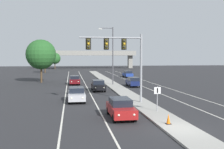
% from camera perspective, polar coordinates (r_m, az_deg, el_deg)
% --- Properties ---
extents(ground_plane, '(260.00, 260.00, 0.00)m').
position_cam_1_polar(ground_plane, '(18.68, 14.63, -11.67)').
color(ground_plane, '#28282B').
extents(median_island, '(2.40, 110.00, 0.15)m').
position_cam_1_polar(median_island, '(35.57, 2.96, -4.06)').
color(median_island, '#9E9B93').
rests_on(median_island, ground).
extents(lane_stripe_oncoming_center, '(0.14, 100.00, 0.01)m').
position_cam_1_polar(lane_stripe_oncoming_center, '(41.86, -5.34, -2.99)').
color(lane_stripe_oncoming_center, silver).
rests_on(lane_stripe_oncoming_center, ground).
extents(lane_stripe_receding_center, '(0.14, 100.00, 0.01)m').
position_cam_1_polar(lane_stripe_receding_center, '(43.46, 7.14, -2.75)').
color(lane_stripe_receding_center, silver).
rests_on(lane_stripe_receding_center, ground).
extents(edge_stripe_left, '(0.14, 100.00, 0.01)m').
position_cam_1_polar(edge_stripe_left, '(41.78, -9.87, -3.04)').
color(edge_stripe_left, silver).
rests_on(edge_stripe_left, ground).
extents(edge_stripe_right, '(0.14, 100.00, 0.01)m').
position_cam_1_polar(edge_stripe_right, '(44.48, 11.23, -2.64)').
color(edge_stripe_right, silver).
rests_on(edge_stripe_right, ground).
extents(overhead_signal_mast, '(6.61, 0.44, 7.20)m').
position_cam_1_polar(overhead_signal_mast, '(27.43, 1.81, 4.84)').
color(overhead_signal_mast, gray).
rests_on(overhead_signal_mast, median_island).
extents(median_sign_post, '(0.60, 0.10, 2.20)m').
position_cam_1_polar(median_sign_post, '(23.62, 9.81, -4.43)').
color(median_sign_post, gray).
rests_on(median_sign_post, median_island).
extents(street_lamp_median, '(2.58, 0.28, 10.00)m').
position_cam_1_polar(street_lamp_median, '(45.95, -0.09, 4.87)').
color(street_lamp_median, '#4C4C51').
rests_on(street_lamp_median, median_island).
extents(car_oncoming_red, '(1.83, 4.47, 1.58)m').
position_cam_1_polar(car_oncoming_red, '(21.55, 1.88, -7.24)').
color(car_oncoming_red, maroon).
rests_on(car_oncoming_red, ground).
extents(car_oncoming_silver, '(1.84, 4.48, 1.58)m').
position_cam_1_polar(car_oncoming_silver, '(29.53, -7.71, -4.26)').
color(car_oncoming_silver, '#B7B7BC').
rests_on(car_oncoming_silver, ground).
extents(car_oncoming_black, '(1.85, 4.48, 1.58)m').
position_cam_1_polar(car_oncoming_black, '(38.45, -3.01, -2.35)').
color(car_oncoming_black, black).
rests_on(car_oncoming_black, ground).
extents(car_oncoming_darkred, '(1.84, 4.48, 1.58)m').
position_cam_1_polar(car_oncoming_darkred, '(47.72, -8.12, -1.19)').
color(car_oncoming_darkred, '#5B0F14').
rests_on(car_oncoming_darkred, ground).
extents(car_receding_navy, '(1.89, 4.50, 1.58)m').
position_cam_1_polar(car_receding_navy, '(44.13, 4.64, -1.57)').
color(car_receding_navy, '#141E4C').
rests_on(car_receding_navy, ground).
extents(car_receding_blue, '(1.88, 4.49, 1.58)m').
position_cam_1_polar(car_receding_blue, '(64.18, 3.43, 0.12)').
color(car_receding_blue, navy).
rests_on(car_receding_blue, ground).
extents(traffic_cone_median_nose, '(0.36, 0.36, 0.74)m').
position_cam_1_polar(traffic_cone_median_nose, '(19.48, 12.15, -9.45)').
color(traffic_cone_median_nose, black).
rests_on(traffic_cone_median_nose, median_island).
extents(overpass_bridge, '(42.40, 6.40, 7.65)m').
position_cam_1_polar(overpass_bridge, '(116.17, -5.34, 4.21)').
color(overpass_bridge, gray).
rests_on(overpass_bridge, ground).
extents(tree_far_left_b, '(4.04, 4.04, 5.84)m').
position_cam_1_polar(tree_far_left_b, '(84.72, -14.37, 2.93)').
color(tree_far_left_b, '#4C3823').
rests_on(tree_far_left_b, ground).
extents(tree_far_left_a, '(4.65, 4.65, 6.72)m').
position_cam_1_polar(tree_far_left_a, '(110.89, -12.30, 3.44)').
color(tree_far_left_a, '#4C3823').
rests_on(tree_far_left_a, ground).
extents(tree_far_left_c, '(5.76, 5.76, 8.33)m').
position_cam_1_polar(tree_far_left_c, '(52.50, -15.17, 4.22)').
color(tree_far_left_c, '#4C3823').
rests_on(tree_far_left_c, ground).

